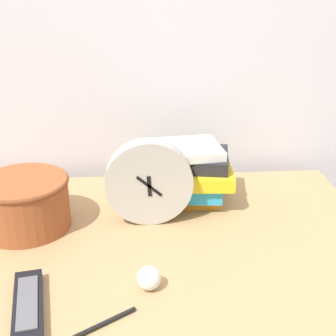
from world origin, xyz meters
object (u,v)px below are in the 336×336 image
Objects in this scene: tv_remote at (28,307)px; desk_clock at (149,182)px; basket at (24,202)px; pen at (104,323)px; crumpled_paper_ball at (149,278)px; book_stack at (183,173)px.

desk_clock is at bearing 53.62° from tv_remote.
basket is 1.91× the size of pen.
tv_remote is at bearing -126.38° from desk_clock.
tv_remote is 0.14m from pen.
crumpled_paper_ball is at bearing -92.39° from desk_clock.
book_stack reaches higher than pen.
book_stack reaches higher than crumpled_paper_ball.
pen is at bearing -104.58° from desk_clock.
tv_remote is (0.06, -0.30, -0.05)m from basket.
desk_clock is 0.26m from crumpled_paper_ball.
book_stack is at bearing 68.18° from pen.
basket is (-0.28, -0.00, -0.04)m from desk_clock.
basket is 0.31m from tv_remote.
pen is at bearing -18.05° from tv_remote.
crumpled_paper_ball is at bearing 49.60° from pen.
basket is (-0.37, -0.11, -0.01)m from book_stack.
desk_clock is 0.38m from tv_remote.
crumpled_paper_ball is (0.27, -0.25, -0.04)m from basket.
desk_clock reaches higher than pen.
crumpled_paper_ball is at bearing 13.25° from tv_remote.
book_stack is at bearing 74.21° from crumpled_paper_ball.
tv_remote is (-0.31, -0.40, -0.06)m from book_stack.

